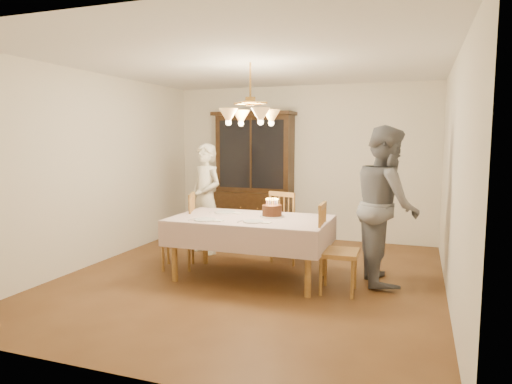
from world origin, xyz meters
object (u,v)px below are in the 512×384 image
at_px(dining_table, 250,224).
at_px(birthday_cake, 272,211).
at_px(chair_far_side, 289,231).
at_px(elderly_woman, 206,199).
at_px(china_hutch, 254,178).

distance_m(dining_table, birthday_cake, 0.31).
height_order(dining_table, birthday_cake, birthday_cake).
xyz_separation_m(chair_far_side, elderly_woman, (-1.30, 0.07, 0.38)).
relative_size(chair_far_side, birthday_cake, 3.33).
bearing_deg(chair_far_side, elderly_woman, 176.90).
xyz_separation_m(dining_table, elderly_woman, (-1.07, 0.96, 0.14)).
distance_m(china_hutch, birthday_cake, 2.34).
xyz_separation_m(chair_far_side, birthday_cake, (-0.01, -0.74, 0.39)).
relative_size(dining_table, birthday_cake, 6.33).
xyz_separation_m(elderly_woman, birthday_cake, (1.30, -0.81, 0.01)).
xyz_separation_m(china_hutch, chair_far_side, (1.00, -1.37, -0.60)).
bearing_deg(chair_far_side, birthday_cake, -90.58).
height_order(china_hutch, elderly_woman, china_hutch).
relative_size(chair_far_side, elderly_woman, 0.61).
bearing_deg(elderly_woman, birthday_cake, -7.75).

